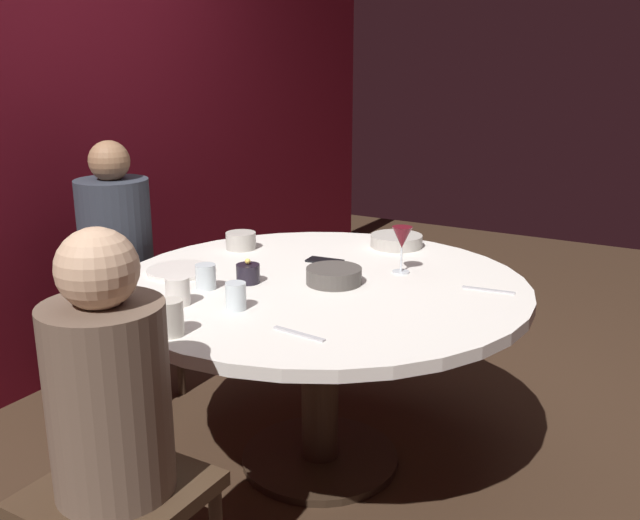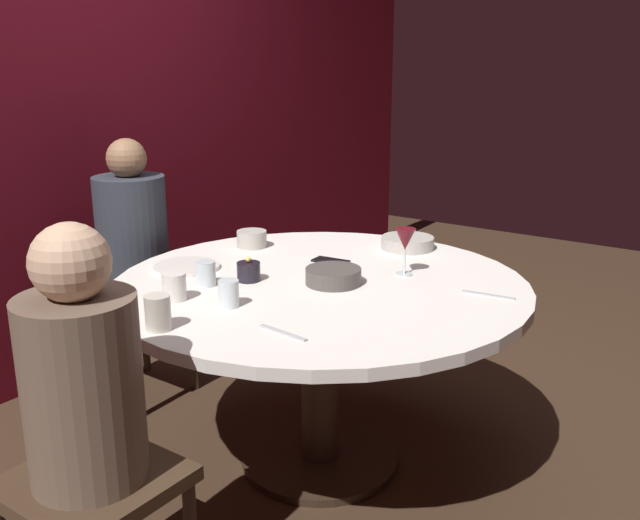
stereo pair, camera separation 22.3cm
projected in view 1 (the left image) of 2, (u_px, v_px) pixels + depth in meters
The scene contains 18 objects.
ground_plane at pixel (320, 461), 2.73m from camera, with size 8.00×8.00×0.00m, color #382619.
back_wall at pixel (26, 106), 3.09m from camera, with size 6.00×0.10×2.60m, color maroon.
dining_table at pixel (320, 315), 2.56m from camera, with size 1.49×1.49×0.73m.
seated_diner_left at pixel (109, 403), 1.69m from camera, with size 0.40×0.40×1.14m.
seated_diner_back at pixel (116, 247), 3.02m from camera, with size 0.40×0.40×1.18m.
candle_holder at pixel (248, 273), 2.50m from camera, with size 0.08×0.08×0.09m.
wine_glass at pixel (402, 239), 2.59m from camera, with size 0.08×0.08×0.18m.
dinner_plate at pixel (181, 270), 2.63m from camera, with size 0.25×0.25×0.01m, color silver.
cell_phone at pixel (325, 261), 2.77m from camera, with size 0.07×0.14×0.01m, color black.
bowl_serving_large at pixel (334, 276), 2.50m from camera, with size 0.20×0.20×0.06m, color #4C4742.
bowl_salad_center at pixel (241, 241), 2.95m from camera, with size 0.13×0.13×0.07m, color #B2ADA3.
bowl_small_white at pixel (396, 241), 2.98m from camera, with size 0.22×0.22×0.05m, color #B2ADA3.
cup_near_candle at pixel (236, 296), 2.24m from camera, with size 0.07×0.07×0.09m, color silver.
cup_by_left_diner at pixel (178, 291), 2.28m from camera, with size 0.08×0.08×0.09m, color silver.
cup_by_right_diner at pixel (170, 318), 2.02m from camera, with size 0.08×0.08×0.11m, color beige.
cup_center_front at pixel (206, 277), 2.44m from camera, with size 0.07×0.07×0.09m, color silver.
fork_near_plate at pixel (299, 334), 2.04m from camera, with size 0.02×0.18×0.01m, color #B7B7BC.
knife_near_plate at pixel (488, 290), 2.42m from camera, with size 0.02×0.18×0.01m, color #B7B7BC.
Camera 1 is at (-2.08, -1.21, 1.50)m, focal length 39.55 mm.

